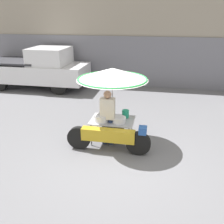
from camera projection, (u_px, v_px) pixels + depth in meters
name	position (u px, v px, depth m)	size (l,w,h in m)	color
ground_plane	(116.00, 156.00, 6.41)	(36.00, 36.00, 0.00)	slate
shopfront_building	(143.00, 41.00, 12.63)	(28.00, 2.06, 4.23)	gray
vendor_motorcycle_cart	(112.00, 88.00, 6.48)	(2.21, 1.87, 2.10)	black
vendor_person	(108.00, 115.00, 6.69)	(0.38, 0.22, 1.54)	navy
pickup_truck	(38.00, 69.00, 11.91)	(4.92, 1.96, 1.94)	black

